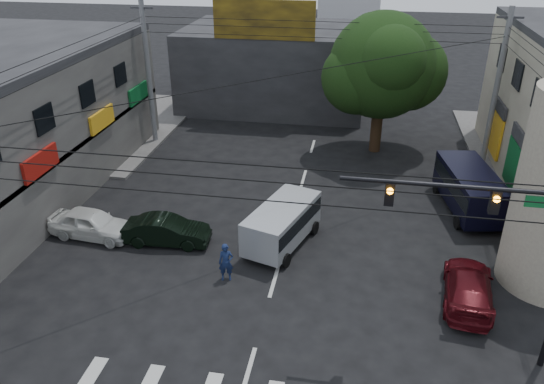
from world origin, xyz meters
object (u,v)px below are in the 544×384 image
(maroon_sedan, at_px, (468,287))
(white_compact, at_px, (92,223))
(navy_van, at_px, (469,191))
(street_tree, at_px, (382,66))
(silver_minivan, at_px, (282,226))
(traffic_gantry, at_px, (517,236))
(utility_pole_far_left, at_px, (149,74))
(dark_sedan, at_px, (167,231))
(utility_pole_far_right, at_px, (496,90))
(traffic_officer, at_px, (226,262))

(maroon_sedan, bearing_deg, white_compact, 0.36)
(white_compact, distance_m, navy_van, 18.49)
(street_tree, bearing_deg, silver_minivan, -108.74)
(traffic_gantry, height_order, utility_pole_far_left, utility_pole_far_left)
(utility_pole_far_left, bearing_deg, street_tree, 3.95)
(street_tree, bearing_deg, dark_sedan, -125.73)
(utility_pole_far_right, relative_size, navy_van, 1.61)
(street_tree, relative_size, navy_van, 1.52)
(utility_pole_far_left, xyz_separation_m, utility_pole_far_right, (21.00, 0.00, 0.00))
(maroon_sedan, distance_m, traffic_officer, 9.52)
(traffic_gantry, distance_m, dark_sedan, 14.69)
(dark_sedan, bearing_deg, maroon_sedan, -102.39)
(street_tree, height_order, traffic_officer, street_tree)
(traffic_gantry, bearing_deg, dark_sedan, 158.95)
(dark_sedan, bearing_deg, utility_pole_far_right, -56.59)
(utility_pole_far_left, distance_m, maroon_sedan, 23.15)
(silver_minivan, relative_size, navy_van, 0.85)
(dark_sedan, relative_size, white_compact, 0.96)
(street_tree, distance_m, maroon_sedan, 16.09)
(maroon_sedan, height_order, traffic_officer, traffic_officer)
(dark_sedan, relative_size, traffic_officer, 2.41)
(utility_pole_far_left, xyz_separation_m, dark_sedan, (5.19, -11.95, -3.96))
(traffic_gantry, height_order, silver_minivan, traffic_gantry)
(white_compact, bearing_deg, navy_van, -66.82)
(utility_pole_far_right, relative_size, silver_minivan, 1.90)
(traffic_gantry, xyz_separation_m, white_compact, (-16.77, 5.00, -4.15))
(utility_pole_far_left, bearing_deg, utility_pole_far_right, 0.00)
(traffic_gantry, relative_size, silver_minivan, 1.49)
(utility_pole_far_right, relative_size, dark_sedan, 2.31)
(white_compact, height_order, silver_minivan, silver_minivan)
(traffic_gantry, distance_m, utility_pole_far_left, 25.00)
(utility_pole_far_left, relative_size, utility_pole_far_right, 1.00)
(street_tree, distance_m, silver_minivan, 13.62)
(silver_minivan, xyz_separation_m, traffic_officer, (-1.83, -3.03, -0.14))
(white_compact, bearing_deg, maroon_sedan, -91.34)
(dark_sedan, height_order, silver_minivan, silver_minivan)
(utility_pole_far_right, xyz_separation_m, maroon_sedan, (-2.94, -13.93, -3.96))
(dark_sedan, distance_m, navy_van, 15.06)
(traffic_gantry, height_order, utility_pole_far_right, utility_pole_far_right)
(street_tree, xyz_separation_m, dark_sedan, (-9.31, -12.95, -4.83))
(utility_pole_far_left, bearing_deg, white_compact, -82.61)
(utility_pole_far_right, bearing_deg, traffic_officer, -131.27)
(maroon_sedan, xyz_separation_m, silver_minivan, (-7.69, 2.76, 0.33))
(traffic_officer, bearing_deg, utility_pole_far_left, 107.44)
(maroon_sedan, bearing_deg, utility_pole_far_right, -94.89)
(dark_sedan, bearing_deg, white_compact, 87.14)
(utility_pole_far_left, height_order, navy_van, utility_pole_far_left)
(white_compact, bearing_deg, traffic_gantry, -101.31)
(street_tree, relative_size, utility_pole_far_right, 0.95)
(dark_sedan, distance_m, silver_minivan, 5.25)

